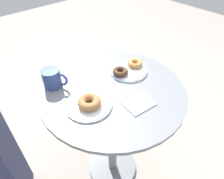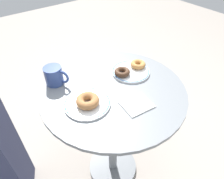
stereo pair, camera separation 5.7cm
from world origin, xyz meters
The scene contains 9 objects.
ground_plane centered at (0.00, 0.00, -0.01)m, with size 7.00×7.00×0.02m, color #9E9389.
cafe_table centered at (0.00, 0.00, 0.54)m, with size 0.71×0.71×0.75m.
plate_left centered at (-0.16, -0.01, 0.76)m, with size 0.21×0.21×0.01m.
plate_right centered at (0.16, 0.05, 0.76)m, with size 0.20×0.20×0.01m.
donut_cinnamon centered at (-0.16, -0.02, 0.78)m, with size 0.10×0.10×0.04m, color #A36B3D.
donut_old_fashioned centered at (0.21, 0.05, 0.78)m, with size 0.08×0.08×0.03m, color #BC7F42.
donut_chocolate centered at (0.10, 0.05, 0.78)m, with size 0.08×0.08×0.03m, color #422819.
paper_napkin centered at (0.02, -0.15, 0.76)m, with size 0.13×0.11×0.01m, color white.
coffee_mug centered at (-0.20, 0.21, 0.80)m, with size 0.09×0.12×0.09m.
Camera 1 is at (-0.50, -0.55, 1.39)m, focal length 32.35 mm.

